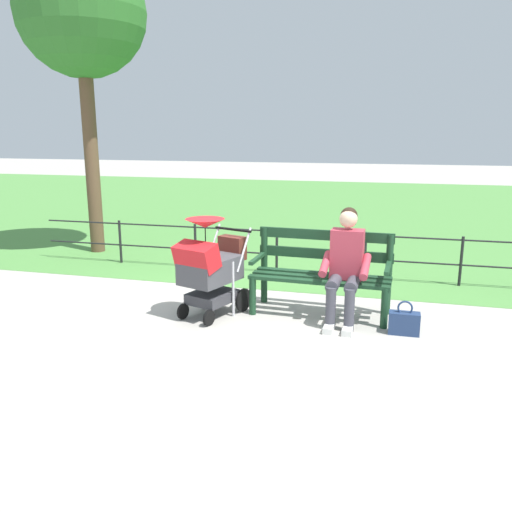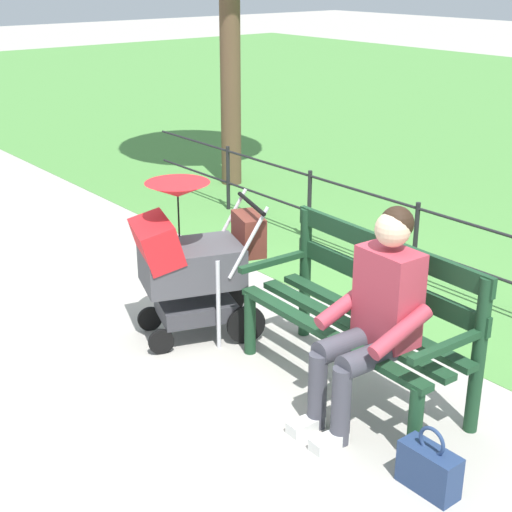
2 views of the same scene
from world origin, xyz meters
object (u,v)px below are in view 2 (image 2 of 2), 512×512
Objects in this scene: person_on_bench at (374,313)px; stroller at (191,259)px; handbag at (429,468)px; park_bench at (363,309)px.

person_on_bench is 1.11× the size of stroller.
person_on_bench reaches higher than handbag.
stroller is 2.22m from handbag.
stroller is at bearing 20.02° from park_bench.
park_bench is 1.13m from handbag.
park_bench reaches higher than handbag.
park_bench is 0.39m from person_on_bench.
person_on_bench reaches higher than stroller.
stroller reaches higher than handbag.
handbag is (-2.17, 0.03, -0.47)m from stroller.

